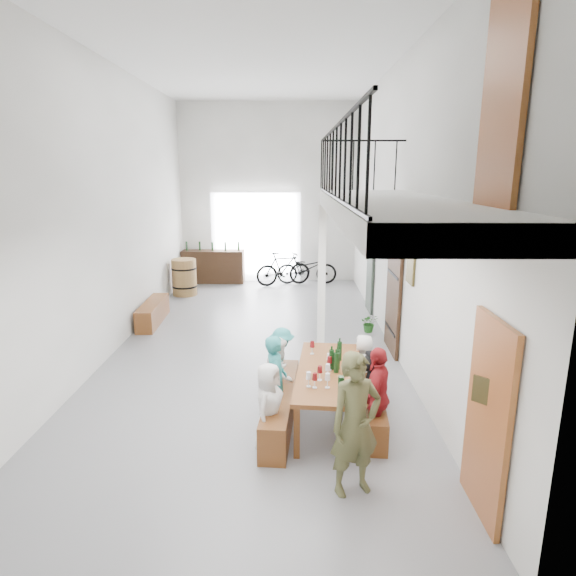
{
  "coord_description": "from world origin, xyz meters",
  "views": [
    {
      "loc": [
        0.74,
        -9.27,
        3.47
      ],
      "look_at": [
        0.67,
        -0.5,
        1.32
      ],
      "focal_mm": 30.0,
      "sensor_mm": 36.0,
      "label": 1
    }
  ],
  "objects_px": {
    "side_bench": "(153,313)",
    "oak_barrel": "(184,277)",
    "tasting_table": "(329,375)",
    "serving_counter": "(213,267)",
    "host_standing": "(355,424)",
    "bicycle_near": "(307,268)",
    "bench_inner": "(281,406)"
  },
  "relations": [
    {
      "from": "host_standing",
      "to": "oak_barrel",
      "type": "bearing_deg",
      "value": 92.32
    },
    {
      "from": "oak_barrel",
      "to": "serving_counter",
      "type": "distance_m",
      "value": 1.69
    },
    {
      "from": "oak_barrel",
      "to": "bicycle_near",
      "type": "relative_size",
      "value": 0.55
    },
    {
      "from": "tasting_table",
      "to": "host_standing",
      "type": "xyz_separation_m",
      "value": [
        0.17,
        -1.5,
        0.11
      ]
    },
    {
      "from": "bench_inner",
      "to": "side_bench",
      "type": "height_order",
      "value": "bench_inner"
    },
    {
      "from": "host_standing",
      "to": "bicycle_near",
      "type": "height_order",
      "value": "host_standing"
    },
    {
      "from": "serving_counter",
      "to": "host_standing",
      "type": "bearing_deg",
      "value": -71.94
    },
    {
      "from": "host_standing",
      "to": "bicycle_near",
      "type": "relative_size",
      "value": 0.87
    },
    {
      "from": "bicycle_near",
      "to": "bench_inner",
      "type": "bearing_deg",
      "value": 173.84
    },
    {
      "from": "serving_counter",
      "to": "bicycle_near",
      "type": "distance_m",
      "value": 2.96
    },
    {
      "from": "oak_barrel",
      "to": "tasting_table",
      "type": "bearing_deg",
      "value": -63.4
    },
    {
      "from": "side_bench",
      "to": "bicycle_near",
      "type": "height_order",
      "value": "bicycle_near"
    },
    {
      "from": "bicycle_near",
      "to": "tasting_table",
      "type": "bearing_deg",
      "value": 178.3
    },
    {
      "from": "tasting_table",
      "to": "serving_counter",
      "type": "height_order",
      "value": "serving_counter"
    },
    {
      "from": "serving_counter",
      "to": "tasting_table",
      "type": "bearing_deg",
      "value": -70.18
    },
    {
      "from": "side_bench",
      "to": "oak_barrel",
      "type": "relative_size",
      "value": 1.7
    },
    {
      "from": "tasting_table",
      "to": "bench_inner",
      "type": "height_order",
      "value": "tasting_table"
    },
    {
      "from": "serving_counter",
      "to": "bench_inner",
      "type": "bearing_deg",
      "value": -74.22
    },
    {
      "from": "bench_inner",
      "to": "tasting_table",
      "type": "bearing_deg",
      "value": 6.06
    },
    {
      "from": "tasting_table",
      "to": "serving_counter",
      "type": "xyz_separation_m",
      "value": [
        -3.01,
        8.73,
        -0.2
      ]
    },
    {
      "from": "side_bench",
      "to": "serving_counter",
      "type": "distance_m",
      "value": 4.27
    },
    {
      "from": "tasting_table",
      "to": "side_bench",
      "type": "xyz_separation_m",
      "value": [
        -3.76,
        4.54,
        -0.46
      ]
    },
    {
      "from": "bench_inner",
      "to": "host_standing",
      "type": "bearing_deg",
      "value": -55.84
    },
    {
      "from": "bench_inner",
      "to": "serving_counter",
      "type": "bearing_deg",
      "value": 109.67
    },
    {
      "from": "oak_barrel",
      "to": "host_standing",
      "type": "distance_m",
      "value": 9.43
    },
    {
      "from": "bicycle_near",
      "to": "host_standing",
      "type": "bearing_deg",
      "value": 179.22
    },
    {
      "from": "bicycle_near",
      "to": "oak_barrel",
      "type": "bearing_deg",
      "value": 110.07
    },
    {
      "from": "side_bench",
      "to": "serving_counter",
      "type": "bearing_deg",
      "value": 79.87
    },
    {
      "from": "oak_barrel",
      "to": "bicycle_near",
      "type": "distance_m",
      "value": 3.81
    },
    {
      "from": "host_standing",
      "to": "bicycle_near",
      "type": "xyz_separation_m",
      "value": [
        -0.22,
        10.08,
        -0.32
      ]
    },
    {
      "from": "bench_inner",
      "to": "serving_counter",
      "type": "relative_size",
      "value": 1.12
    },
    {
      "from": "oak_barrel",
      "to": "host_standing",
      "type": "relative_size",
      "value": 0.64
    }
  ]
}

